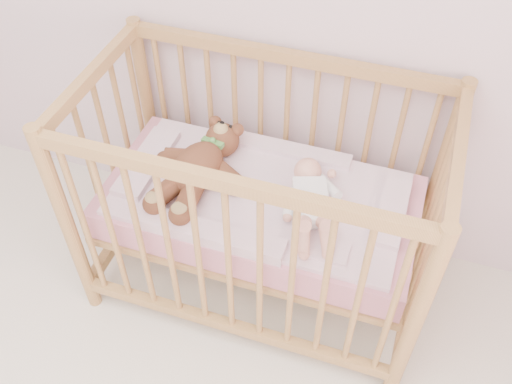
% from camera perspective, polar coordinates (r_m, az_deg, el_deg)
% --- Properties ---
extents(crib, '(1.36, 0.76, 1.00)m').
position_cam_1_polar(crib, '(2.25, 0.40, -1.23)').
color(crib, tan).
rests_on(crib, floor).
extents(mattress, '(1.22, 0.62, 0.13)m').
position_cam_1_polar(mattress, '(2.26, 0.40, -1.49)').
color(mattress, '#CC7F8F').
rests_on(mattress, crib).
extents(blanket, '(1.10, 0.58, 0.06)m').
position_cam_1_polar(blanket, '(2.21, 0.41, -0.18)').
color(blanket, pink).
rests_on(blanket, mattress).
extents(baby, '(0.38, 0.53, 0.12)m').
position_cam_1_polar(baby, '(2.10, 5.51, -0.43)').
color(baby, white).
rests_on(baby, blanket).
extents(teddy_bear, '(0.47, 0.61, 0.15)m').
position_cam_1_polar(teddy_bear, '(2.20, -5.87, 2.47)').
color(teddy_bear, brown).
rests_on(teddy_bear, blanket).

